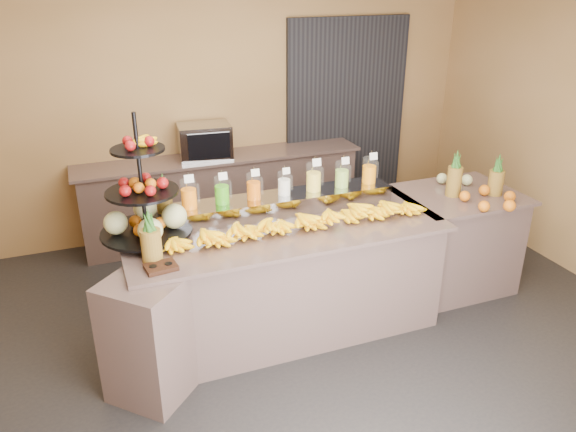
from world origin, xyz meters
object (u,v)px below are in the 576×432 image
fruit_stand (151,207)px  right_fruit_pile (481,190)px  pitcher_tray (284,203)px  oven_warmer (205,141)px  banana_heap (298,219)px  condiment_caddy (161,267)px

fruit_stand → right_fruit_pile: size_ratio=1.89×
pitcher_tray → oven_warmer: size_ratio=3.42×
pitcher_tray → banana_heap: (-0.02, -0.35, 0.01)m
condiment_caddy → oven_warmer: size_ratio=0.38×
pitcher_tray → condiment_caddy: bearing=-150.9°
banana_heap → right_fruit_pile: (1.70, -0.02, 0.00)m
oven_warmer → condiment_caddy: bearing=-105.1°
banana_heap → oven_warmer: oven_warmer is taller
pitcher_tray → condiment_caddy: pitcher_tray is taller
fruit_stand → right_fruit_pile: fruit_stand is taller
condiment_caddy → right_fruit_pile: size_ratio=0.41×
condiment_caddy → right_fruit_pile: (2.80, 0.25, 0.07)m
pitcher_tray → banana_heap: banana_heap is taller
banana_heap → condiment_caddy: size_ratio=10.38×
right_fruit_pile → condiment_caddy: bearing=-174.8°
oven_warmer → pitcher_tray: bearing=-75.8°
pitcher_tray → right_fruit_pile: bearing=-12.3°
fruit_stand → oven_warmer: 1.95m
condiment_caddy → pitcher_tray: bearing=29.1°
pitcher_tray → condiment_caddy: 1.28m
banana_heap → oven_warmer: 2.04m
pitcher_tray → condiment_caddy: (-1.12, -0.62, -0.06)m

